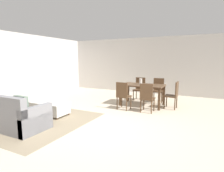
# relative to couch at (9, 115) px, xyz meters

# --- Properties ---
(ground_plane) EXTENTS (10.80, 10.80, 0.00)m
(ground_plane) POSITION_rel_couch_xyz_m (1.96, 1.13, -0.30)
(ground_plane) COLOR beige
(wall_back) EXTENTS (9.00, 0.12, 2.70)m
(wall_back) POSITION_rel_couch_xyz_m (1.96, 6.13, 1.05)
(wall_back) COLOR beige
(wall_back) RESTS_ON ground_plane
(wall_left) EXTENTS (0.12, 11.00, 2.70)m
(wall_left) POSITION_rel_couch_xyz_m (-2.54, 1.63, 1.05)
(wall_left) COLOR beige
(wall_left) RESTS_ON ground_plane
(area_rug) EXTENTS (3.00, 2.80, 0.01)m
(area_rug) POSITION_rel_couch_xyz_m (0.04, 0.62, -0.29)
(area_rug) COLOR gray
(area_rug) RESTS_ON ground_plane
(couch) EXTENTS (1.91, 0.85, 0.86)m
(couch) POSITION_rel_couch_xyz_m (0.00, 0.00, 0.00)
(couch) COLOR gray
(couch) RESTS_ON ground_plane
(ottoman_table) EXTENTS (1.19, 0.59, 0.39)m
(ottoman_table) POSITION_rel_couch_xyz_m (0.08, 1.20, -0.07)
(ottoman_table) COLOR silver
(ottoman_table) RESTS_ON ground_plane
(dining_table) EXTENTS (1.51, 0.90, 0.76)m
(dining_table) POSITION_rel_couch_xyz_m (2.24, 3.56, 0.36)
(dining_table) COLOR #513823
(dining_table) RESTS_ON ground_plane
(dining_chair_near_left) EXTENTS (0.42, 0.42, 0.92)m
(dining_chair_near_left) POSITION_rel_couch_xyz_m (1.85, 2.72, 0.22)
(dining_chair_near_left) COLOR #513823
(dining_chair_near_left) RESTS_ON ground_plane
(dining_chair_near_right) EXTENTS (0.40, 0.40, 0.92)m
(dining_chair_near_right) POSITION_rel_couch_xyz_m (2.64, 2.75, 0.22)
(dining_chair_near_right) COLOR #513823
(dining_chair_near_right) RESTS_ON ground_plane
(dining_chair_far_left) EXTENTS (0.41, 0.41, 0.92)m
(dining_chair_far_left) POSITION_rel_couch_xyz_m (1.87, 4.37, 0.22)
(dining_chair_far_left) COLOR #513823
(dining_chair_far_left) RESTS_ON ground_plane
(dining_chair_far_right) EXTENTS (0.43, 0.43, 0.92)m
(dining_chair_far_right) POSITION_rel_couch_xyz_m (2.62, 4.41, 0.22)
(dining_chair_far_right) COLOR #513823
(dining_chair_far_right) RESTS_ON ground_plane
(dining_chair_head_east) EXTENTS (0.41, 0.41, 0.92)m
(dining_chair_head_east) POSITION_rel_couch_xyz_m (3.31, 3.58, 0.22)
(dining_chair_head_east) COLOR #513823
(dining_chair_head_east) RESTS_ON ground_plane
(vase_centerpiece) EXTENTS (0.10, 0.10, 0.22)m
(vase_centerpiece) POSITION_rel_couch_xyz_m (2.17, 3.57, 0.57)
(vase_centerpiece) COLOR silver
(vase_centerpiece) RESTS_ON dining_table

